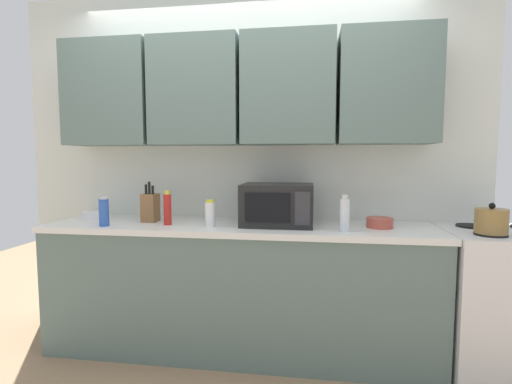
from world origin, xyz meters
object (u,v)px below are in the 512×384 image
(bottle_white_jar, at_px, (210,214))
(bottle_blue_cleaner, at_px, (104,212))
(bottle_red_sauce, at_px, (167,209))
(bottle_clear_tall, at_px, (345,215))
(kettle, at_px, (491,221))
(bowl_mixing_large, at_px, (95,215))
(knife_block, at_px, (150,207))
(stove_range, at_px, (505,302))
(microwave, at_px, (278,205))
(bowl_ceramic_small, at_px, (380,223))

(bottle_white_jar, bearing_deg, bottle_blue_cleaner, -172.85)
(bottle_red_sauce, distance_m, bottle_clear_tall, 1.18)
(kettle, height_order, bowl_mixing_large, kettle)
(kettle, relative_size, bottle_white_jar, 1.01)
(kettle, relative_size, knife_block, 0.63)
(bottle_blue_cleaner, height_order, bowl_mixing_large, bottle_blue_cleaner)
(kettle, distance_m, bottle_clear_tall, 0.85)
(stove_range, xyz_separation_m, bottle_clear_tall, (-1.02, -0.15, 0.55))
(bottle_clear_tall, bearing_deg, microwave, 157.70)
(kettle, bearing_deg, bottle_red_sauce, 178.27)
(microwave, distance_m, bottle_white_jar, 0.46)
(bottle_clear_tall, height_order, bottle_blue_cleaner, bottle_clear_tall)
(stove_range, relative_size, knife_block, 3.17)
(microwave, xyz_separation_m, bottle_blue_cleaner, (-1.15, -0.21, -0.04))
(stove_range, height_order, bottle_blue_cleaner, bottle_blue_cleaner)
(bottle_white_jar, xyz_separation_m, bottle_blue_cleaner, (-0.71, -0.09, 0.01))
(microwave, bearing_deg, stove_range, -1.11)
(bottle_red_sauce, xyz_separation_m, bottle_white_jar, (0.31, -0.02, -0.02))
(microwave, height_order, bowl_ceramic_small, microwave)
(bowl_mixing_large, bearing_deg, bottle_white_jar, -9.22)
(knife_block, distance_m, bowl_mixing_large, 0.45)
(bottle_clear_tall, height_order, bottle_white_jar, bottle_clear_tall)
(kettle, xyz_separation_m, bottle_white_jar, (-1.72, 0.04, 0.00))
(bottle_white_jar, xyz_separation_m, bowl_ceramic_small, (1.11, 0.12, -0.05))
(kettle, xyz_separation_m, bowl_ceramic_small, (-0.61, 0.16, -0.05))
(stove_range, distance_m, bottle_red_sauce, 2.26)
(kettle, distance_m, bottle_red_sauce, 2.02)
(bottle_white_jar, relative_size, bowl_mixing_large, 1.04)
(bowl_ceramic_small, bearing_deg, microwave, 179.51)
(bottle_white_jar, bearing_deg, bottle_clear_tall, -3.42)
(bowl_mixing_large, bearing_deg, bottle_blue_cleaner, -48.46)
(microwave, bearing_deg, bottle_clear_tall, -22.30)
(microwave, relative_size, bowl_mixing_large, 2.77)
(knife_block, bearing_deg, bowl_mixing_large, 177.53)
(bottle_clear_tall, bearing_deg, knife_block, 172.30)
(bottle_red_sauce, xyz_separation_m, bottle_blue_cleaner, (-0.40, -0.11, -0.01))
(bottle_red_sauce, distance_m, bowl_mixing_large, 0.63)
(kettle, height_order, bottle_red_sauce, bottle_red_sauce)
(kettle, distance_m, bottle_blue_cleaner, 2.43)
(bottle_red_sauce, relative_size, bottle_blue_cleaner, 1.18)
(microwave, bearing_deg, bowl_mixing_large, 178.98)
(bowl_ceramic_small, bearing_deg, knife_block, 179.61)
(bowl_ceramic_small, bearing_deg, bottle_clear_tall, -144.54)
(stove_range, xyz_separation_m, knife_block, (-2.36, 0.03, 0.55))
(kettle, bearing_deg, bottle_clear_tall, -179.38)
(microwave, xyz_separation_m, knife_block, (-0.92, 0.01, -0.04))
(kettle, bearing_deg, stove_range, 39.47)
(kettle, height_order, bottle_blue_cleaner, bottle_blue_cleaner)
(bottle_blue_cleaner, xyz_separation_m, bowl_mixing_large, (-0.21, 0.24, -0.06))
(bottle_red_sauce, distance_m, bowl_ceramic_small, 1.42)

